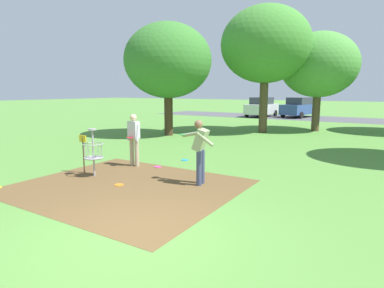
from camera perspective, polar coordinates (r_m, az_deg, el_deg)
name	(u,v)px	position (r m, az deg, el deg)	size (l,w,h in m)	color
ground_plane	(131,238)	(5.77, -10.68, -15.96)	(160.00, 160.00, 0.00)	#518438
dirt_tee_pad	(127,186)	(8.60, -11.44, -7.35)	(5.50, 4.74, 0.01)	brown
disc_golf_basket	(92,150)	(9.72, -17.27, -1.09)	(0.98, 0.58, 1.39)	#9E9EA3
player_foreground_watching	(200,148)	(8.40, 1.43, -0.67)	(1.15, 0.42, 1.71)	#384260
player_throwing	(134,137)	(10.66, -10.27, 1.24)	(0.47, 0.41, 1.71)	tan
frisbee_near_basket	(158,167)	(10.55, -6.06, -4.04)	(0.23, 0.23, 0.02)	#E53D99
frisbee_by_tee	(185,160)	(11.51, -1.32, -2.86)	(0.25, 0.25, 0.02)	#1E93DB
frisbee_far_left	(119,185)	(8.74, -12.81, -7.08)	(0.24, 0.24, 0.02)	orange
tree_near_left	(168,61)	(17.92, -4.29, 14.45)	(4.71, 4.71, 6.05)	#422D1E
tree_mid_left	(266,45)	(19.66, 12.90, 16.73)	(5.11, 5.11, 7.23)	brown
tree_mid_center	(319,65)	(21.21, 21.56, 12.87)	(4.54, 4.54, 5.91)	brown
parking_lot_strip	(343,119)	(30.69, 25.12, 3.95)	(36.00, 6.00, 0.01)	#4C4C51
parked_car_leftmost	(262,107)	(31.51, 12.22, 6.42)	(2.14, 4.28, 1.84)	silver
parked_car_center_left	(299,107)	(31.79, 18.45, 6.18)	(2.74, 4.51, 1.84)	#2D4784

